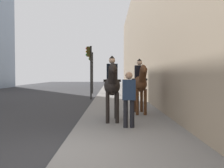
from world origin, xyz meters
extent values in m
cube|color=slate|center=(0.00, -1.67, 0.06)|extent=(120.00, 3.35, 0.12)
ellipsoid|color=black|center=(3.59, -1.17, 1.35)|extent=(1.51, 0.59, 0.66)
cylinder|color=black|center=(3.15, -1.34, 0.64)|extent=(0.13, 0.13, 1.03)
cylinder|color=black|center=(3.14, -1.02, 0.64)|extent=(0.13, 0.13, 1.03)
cylinder|color=black|center=(4.05, -1.32, 0.64)|extent=(0.13, 0.13, 1.03)
cylinder|color=black|center=(4.04, -1.00, 0.64)|extent=(0.13, 0.13, 1.03)
cylinder|color=black|center=(2.82, -1.19, 1.70)|extent=(0.64, 0.29, 0.68)
ellipsoid|color=black|center=(2.61, -1.19, 1.95)|extent=(0.63, 0.23, 0.49)
cylinder|color=black|center=(4.31, -1.16, 1.25)|extent=(0.28, 0.11, 0.55)
cube|color=black|center=(3.64, -1.17, 1.53)|extent=(0.45, 0.61, 0.08)
cube|color=black|center=(3.64, -1.17, 1.85)|extent=(0.29, 0.39, 0.55)
sphere|color=#D8AD8C|center=(3.64, -1.17, 2.24)|extent=(0.22, 0.22, 0.22)
cone|color=black|center=(3.64, -1.17, 2.36)|extent=(0.20, 0.20, 0.10)
ellipsoid|color=#4C2B16|center=(5.31, -2.33, 1.36)|extent=(1.52, 0.62, 0.66)
cylinder|color=#4C2B16|center=(4.87, -2.51, 0.64)|extent=(0.13, 0.13, 1.04)
cylinder|color=#4C2B16|center=(4.85, -2.19, 0.64)|extent=(0.13, 0.13, 1.04)
cylinder|color=#4C2B16|center=(5.77, -2.47, 0.64)|extent=(0.13, 0.13, 1.04)
cylinder|color=#4C2B16|center=(5.75, -2.15, 0.64)|extent=(0.13, 0.13, 1.04)
cylinder|color=#4C2B16|center=(4.54, -2.37, 1.71)|extent=(0.64, 0.31, 0.68)
ellipsoid|color=#4C2B16|center=(4.33, -2.38, 1.96)|extent=(0.63, 0.25, 0.49)
cylinder|color=black|center=(6.02, -2.30, 1.26)|extent=(0.29, 0.11, 0.55)
cube|color=black|center=(5.36, -2.33, 1.54)|extent=(0.47, 0.62, 0.08)
cube|color=black|center=(5.36, -2.33, 1.86)|extent=(0.30, 0.39, 0.55)
sphere|color=#D8AD8C|center=(5.36, -2.33, 2.25)|extent=(0.22, 0.22, 0.22)
cone|color=black|center=(5.36, -2.33, 2.37)|extent=(0.21, 0.21, 0.10)
cylinder|color=black|center=(2.44, -1.58, 0.54)|extent=(0.14, 0.14, 0.85)
cylinder|color=black|center=(2.43, -1.78, 0.54)|extent=(0.14, 0.14, 0.85)
cube|color=#1E2D47|center=(2.43, -1.68, 1.28)|extent=(0.28, 0.41, 0.62)
sphere|color=tan|center=(2.43, -1.68, 1.71)|extent=(0.22, 0.22, 0.22)
cylinder|color=black|center=(12.59, 0.28, 1.89)|extent=(0.12, 0.12, 3.79)
cube|color=#2D280C|center=(12.59, 0.46, 3.39)|extent=(0.20, 0.24, 0.70)
sphere|color=red|center=(12.59, 0.59, 3.61)|extent=(0.14, 0.14, 0.14)
sphere|color=orange|center=(12.59, 0.59, 3.39)|extent=(0.14, 0.14, 0.14)
sphere|color=green|center=(12.59, 0.59, 3.17)|extent=(0.14, 0.14, 0.14)
cylinder|color=black|center=(18.39, 0.60, 1.93)|extent=(0.12, 0.12, 3.87)
cube|color=#2D280C|center=(18.39, 0.78, 3.47)|extent=(0.20, 0.24, 0.70)
sphere|color=red|center=(18.39, 0.91, 3.69)|extent=(0.14, 0.14, 0.14)
sphere|color=orange|center=(18.39, 0.91, 3.47)|extent=(0.14, 0.14, 0.14)
sphere|color=green|center=(18.39, 0.91, 3.25)|extent=(0.14, 0.14, 0.14)
camera|label=1|loc=(-5.19, -1.13, 1.72)|focal=40.28mm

